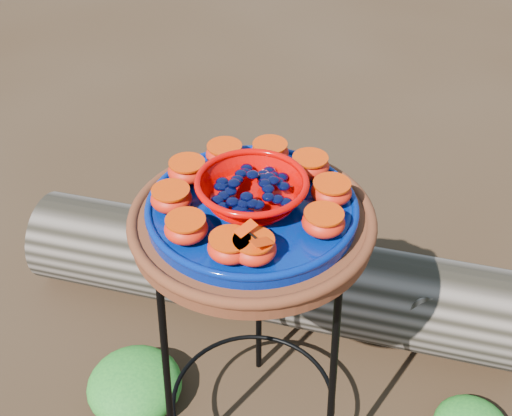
# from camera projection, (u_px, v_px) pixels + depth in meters

# --- Properties ---
(plant_stand) EXTENTS (0.44, 0.44, 0.70)m
(plant_stand) POSITION_uv_depth(u_px,v_px,m) (253.00, 346.00, 1.47)
(plant_stand) COLOR black
(plant_stand) RESTS_ON ground
(terracotta_saucer) EXTENTS (0.47, 0.47, 0.04)m
(terracotta_saucer) POSITION_uv_depth(u_px,v_px,m) (252.00, 223.00, 1.24)
(terracotta_saucer) COLOR #4C2A15
(terracotta_saucer) RESTS_ON plant_stand
(cobalt_plate) EXTENTS (0.40, 0.40, 0.03)m
(cobalt_plate) POSITION_uv_depth(u_px,v_px,m) (252.00, 210.00, 1.22)
(cobalt_plate) COLOR #030F5D
(cobalt_plate) RESTS_ON terracotta_saucer
(red_bowl) EXTENTS (0.20, 0.20, 0.06)m
(red_bowl) POSITION_uv_depth(u_px,v_px,m) (252.00, 192.00, 1.20)
(red_bowl) COLOR #C50200
(red_bowl) RESTS_ON cobalt_plate
(glass_gems) EXTENTS (0.16, 0.16, 0.03)m
(glass_gems) POSITION_uv_depth(u_px,v_px,m) (252.00, 174.00, 1.17)
(glass_gems) COLOR black
(glass_gems) RESTS_ON red_bowl
(orange_half_0) EXTENTS (0.08, 0.08, 0.04)m
(orange_half_0) POSITION_uv_depth(u_px,v_px,m) (254.00, 249.00, 1.08)
(orange_half_0) COLOR #B30D08
(orange_half_0) RESTS_ON cobalt_plate
(orange_half_1) EXTENTS (0.08, 0.08, 0.04)m
(orange_half_1) POSITION_uv_depth(u_px,v_px,m) (323.00, 222.00, 1.14)
(orange_half_1) COLOR #B30D08
(orange_half_1) RESTS_ON cobalt_plate
(orange_half_2) EXTENTS (0.08, 0.08, 0.04)m
(orange_half_2) POSITION_uv_depth(u_px,v_px,m) (331.00, 192.00, 1.21)
(orange_half_2) COLOR #B30D08
(orange_half_2) RESTS_ON cobalt_plate
(orange_half_3) EXTENTS (0.08, 0.08, 0.04)m
(orange_half_3) POSITION_uv_depth(u_px,v_px,m) (310.00, 166.00, 1.28)
(orange_half_3) COLOR #B30D08
(orange_half_3) RESTS_ON cobalt_plate
(orange_half_4) EXTENTS (0.08, 0.08, 0.04)m
(orange_half_4) POSITION_uv_depth(u_px,v_px,m) (270.00, 152.00, 1.32)
(orange_half_4) COLOR #B30D08
(orange_half_4) RESTS_ON cobalt_plate
(orange_half_5) EXTENTS (0.08, 0.08, 0.04)m
(orange_half_5) POSITION_uv_depth(u_px,v_px,m) (225.00, 154.00, 1.31)
(orange_half_5) COLOR #B30D08
(orange_half_5) RESTS_ON cobalt_plate
(orange_half_6) EXTENTS (0.08, 0.08, 0.04)m
(orange_half_6) POSITION_uv_depth(u_px,v_px,m) (187.00, 171.00, 1.26)
(orange_half_6) COLOR #B30D08
(orange_half_6) RESTS_ON cobalt_plate
(orange_half_7) EXTENTS (0.08, 0.08, 0.04)m
(orange_half_7) POSITION_uv_depth(u_px,v_px,m) (171.00, 199.00, 1.19)
(orange_half_7) COLOR #B30D08
(orange_half_7) RESTS_ON cobalt_plate
(orange_half_8) EXTENTS (0.08, 0.08, 0.04)m
(orange_half_8) POSITION_uv_depth(u_px,v_px,m) (186.00, 228.00, 1.12)
(orange_half_8) COLOR #B30D08
(orange_half_8) RESTS_ON cobalt_plate
(orange_half_9) EXTENTS (0.08, 0.08, 0.04)m
(orange_half_9) POSITION_uv_depth(u_px,v_px,m) (230.00, 247.00, 1.09)
(orange_half_9) COLOR #B30D08
(orange_half_9) RESTS_ON cobalt_plate
(butterfly) EXTENTS (0.09, 0.09, 0.01)m
(butterfly) POSITION_uv_depth(u_px,v_px,m) (254.00, 236.00, 1.07)
(butterfly) COLOR red
(butterfly) RESTS_ON orange_half_0
(driftwood_log) EXTENTS (1.55, 0.67, 0.28)m
(driftwood_log) POSITION_uv_depth(u_px,v_px,m) (272.00, 275.00, 1.95)
(driftwood_log) COLOR black
(driftwood_log) RESTS_ON ground
(foliage_left) EXTENTS (0.26, 0.26, 0.13)m
(foliage_left) POSITION_uv_depth(u_px,v_px,m) (135.00, 384.00, 1.73)
(foliage_left) COLOR #195D1E
(foliage_left) RESTS_ON ground
(foliage_back) EXTENTS (0.32, 0.32, 0.16)m
(foliage_back) POSITION_uv_depth(u_px,v_px,m) (223.00, 267.00, 2.07)
(foliage_back) COLOR #195D1E
(foliage_back) RESTS_ON ground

